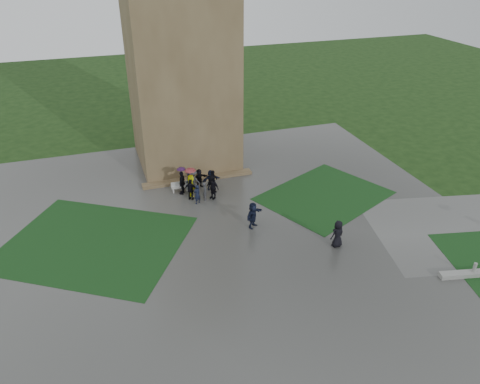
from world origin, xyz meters
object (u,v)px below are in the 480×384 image
object	(u,v)px
pedestrian_mid	(253,215)
pedestrian_near	(338,234)
tower	(180,56)
bench	(180,187)

from	to	relation	value
pedestrian_mid	pedestrian_near	size ratio (longest dim) A/B	1.00
tower	pedestrian_mid	world-z (taller)	tower
bench	pedestrian_mid	xyz separation A→B (m)	(3.65, -6.57, 0.54)
bench	pedestrian_mid	bearing A→B (deg)	-60.10
tower	pedestrian_mid	bearing A→B (deg)	-81.45
tower	pedestrian_near	distance (m)	19.09
bench	pedestrian_near	size ratio (longest dim) A/B	0.71
pedestrian_near	pedestrian_mid	bearing A→B (deg)	-54.08
pedestrian_near	tower	bearing A→B (deg)	-81.79
tower	pedestrian_mid	xyz separation A→B (m)	(1.86, -12.38, -8.05)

